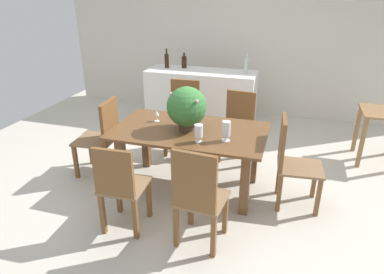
{
  "coord_description": "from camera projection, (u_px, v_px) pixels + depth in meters",
  "views": [
    {
      "loc": [
        1.06,
        -3.65,
        2.21
      ],
      "look_at": [
        -0.01,
        -0.13,
        0.59
      ],
      "focal_mm": 32.45,
      "sensor_mm": 36.0,
      "label": 1
    }
  ],
  "objects": [
    {
      "name": "wine_bottle_green",
      "position": [
        184.0,
        62.0,
        5.72
      ],
      "size": [
        0.08,
        0.08,
        0.25
      ],
      "color": "black",
      "rests_on": "kitchen_counter"
    },
    {
      "name": "chair_far_left",
      "position": [
        184.0,
        113.0,
        4.87
      ],
      "size": [
        0.47,
        0.47,
        1.01
      ],
      "rotation": [
        0.0,
        0.0,
        0.06
      ],
      "color": "brown",
      "rests_on": "ground"
    },
    {
      "name": "ground_plane",
      "position": [
        196.0,
        176.0,
        4.37
      ],
      "size": [
        7.04,
        7.04,
        0.0
      ],
      "primitive_type": "plane",
      "color": "beige"
    },
    {
      "name": "crystal_vase_center_near",
      "position": [
        226.0,
        130.0,
        3.52
      ],
      "size": [
        0.09,
        0.09,
        0.22
      ],
      "color": "silver",
      "rests_on": "dining_table"
    },
    {
      "name": "side_table",
      "position": [
        380.0,
        124.0,
        4.55
      ],
      "size": [
        0.52,
        0.59,
        0.71
      ],
      "color": "olive",
      "rests_on": "ground"
    },
    {
      "name": "wine_glass",
      "position": [
        157.0,
        113.0,
        4.05
      ],
      "size": [
        0.06,
        0.06,
        0.14
      ],
      "color": "silver",
      "rests_on": "dining_table"
    },
    {
      "name": "chair_foot_end",
      "position": [
        291.0,
        159.0,
        3.63
      ],
      "size": [
        0.5,
        0.46,
        0.99
      ],
      "rotation": [
        0.0,
        0.0,
        1.66
      ],
      "color": "brown",
      "rests_on": "ground"
    },
    {
      "name": "chair_near_right",
      "position": [
        198.0,
        195.0,
        2.99
      ],
      "size": [
        0.46,
        0.46,
        1.0
      ],
      "rotation": [
        0.0,
        0.0,
        3.06
      ],
      "color": "brown",
      "rests_on": "ground"
    },
    {
      "name": "back_wall",
      "position": [
        237.0,
        41.0,
        6.12
      ],
      "size": [
        6.4,
        0.1,
        2.6
      ],
      "primitive_type": "cube",
      "color": "beige",
      "rests_on": "ground"
    },
    {
      "name": "chair_head_end",
      "position": [
        103.0,
        134.0,
        4.24
      ],
      "size": [
        0.5,
        0.49,
        0.97
      ],
      "rotation": [
        0.0,
        0.0,
        -1.49
      ],
      "color": "brown",
      "rests_on": "ground"
    },
    {
      "name": "wine_bottle_tall",
      "position": [
        167.0,
        60.0,
        5.72
      ],
      "size": [
        0.07,
        0.07,
        0.31
      ],
      "color": "black",
      "rests_on": "kitchen_counter"
    },
    {
      "name": "flower_centerpiece",
      "position": [
        187.0,
        107.0,
        3.75
      ],
      "size": [
        0.44,
        0.44,
        0.49
      ],
      "color": "#4C3828",
      "rests_on": "dining_table"
    },
    {
      "name": "chair_far_right",
      "position": [
        238.0,
        122.0,
        4.67
      ],
      "size": [
        0.47,
        0.45,
        0.92
      ],
      "rotation": [
        0.0,
        0.0,
        -0.1
      ],
      "color": "brown",
      "rests_on": "ground"
    },
    {
      "name": "wine_bottle_dark",
      "position": [
        246.0,
        66.0,
        5.33
      ],
      "size": [
        0.06,
        0.06,
        0.31
      ],
      "color": "#B2BFB7",
      "rests_on": "kitchen_counter"
    },
    {
      "name": "crystal_vase_left",
      "position": [
        199.0,
        132.0,
        3.5
      ],
      "size": [
        0.09,
        0.09,
        0.19
      ],
      "color": "silver",
      "rests_on": "dining_table"
    },
    {
      "name": "kitchen_counter",
      "position": [
        201.0,
        99.0,
        5.73
      ],
      "size": [
        1.76,
        0.62,
        0.94
      ],
      "primitive_type": "cube",
      "color": "white",
      "rests_on": "ground"
    },
    {
      "name": "dining_table",
      "position": [
        190.0,
        141.0,
        3.91
      ],
      "size": [
        1.7,
        0.99,
        0.73
      ],
      "color": "brown",
      "rests_on": "ground"
    },
    {
      "name": "chair_near_left",
      "position": [
        120.0,
        185.0,
        3.21
      ],
      "size": [
        0.43,
        0.45,
        0.92
      ],
      "rotation": [
        0.0,
        0.0,
        3.19
      ],
      "color": "brown",
      "rests_on": "ground"
    }
  ]
}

